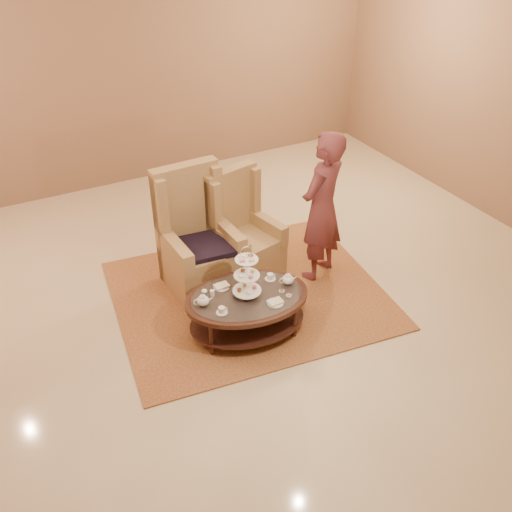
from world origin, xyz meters
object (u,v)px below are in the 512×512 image
armchair_left (198,248)px  person (322,208)px  tea_table (247,302)px  armchair_right (242,239)px

armchair_left → person: size_ratio=0.79×
person → tea_table: bearing=-2.0°
tea_table → armchair_left: 1.05m
person → armchair_left: bearing=-46.6°
armchair_right → person: 1.02m
armchair_right → person: size_ratio=0.70×
armchair_left → armchair_right: bearing=-2.1°
tea_table → person: size_ratio=0.78×
armchair_left → tea_table: bearing=-87.2°
tea_table → person: person is taller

